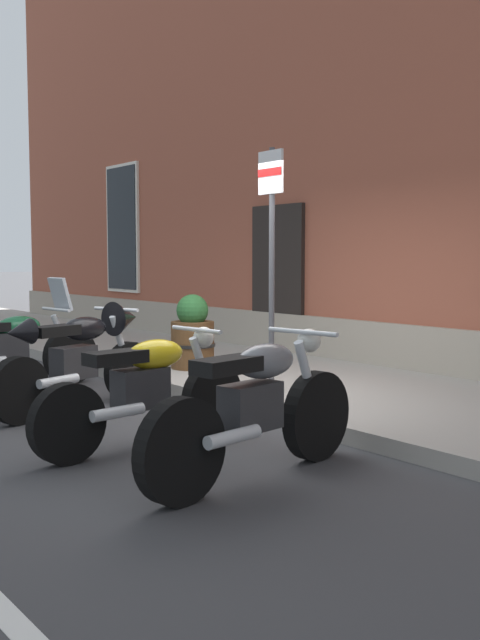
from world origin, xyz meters
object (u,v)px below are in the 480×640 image
at_px(parking_sign, 271,235).
at_px(barrel_planter, 193,336).
at_px(motorcycle_green_touring, 1,346).
at_px(motorcycle_black_sport, 84,353).
at_px(motorcycle_grey_naked, 257,409).
at_px(motorcycle_yellow_naked, 148,389).

height_order(parking_sign, barrel_planter, parking_sign).
relative_size(motorcycle_green_touring, parking_sign, 0.87).
distance_m(motorcycle_black_sport, motorcycle_grey_naked, 2.84).
relative_size(motorcycle_green_touring, motorcycle_grey_naked, 1.07).
height_order(motorcycle_grey_naked, barrel_planter, barrel_planter).
bearing_deg(motorcycle_green_touring, barrel_planter, 75.12).
relative_size(motorcycle_yellow_naked, barrel_planter, 2.20).
distance_m(motorcycle_yellow_naked, barrel_planter, 3.23).
distance_m(motorcycle_grey_naked, parking_sign, 2.94).
bearing_deg(motorcycle_grey_naked, motorcycle_yellow_naked, -173.85).
bearing_deg(parking_sign, motorcycle_black_sport, -117.66).
bearing_deg(motorcycle_yellow_naked, barrel_planter, 139.06).
relative_size(motorcycle_yellow_naked, motorcycle_grey_naked, 1.00).
distance_m(motorcycle_black_sport, motorcycle_yellow_naked, 1.64).
height_order(motorcycle_yellow_naked, motorcycle_grey_naked, motorcycle_grey_naked).
height_order(motorcycle_yellow_naked, parking_sign, parking_sign).
distance_m(motorcycle_black_sport, parking_sign, 2.25).
relative_size(motorcycle_green_touring, barrel_planter, 2.37).
bearing_deg(motorcycle_black_sport, parking_sign, 62.34).
distance_m(motorcycle_black_sport, barrel_planter, 2.05).
xyz_separation_m(motorcycle_green_touring, motorcycle_yellow_naked, (3.02, 0.08, -0.07)).
relative_size(parking_sign, barrel_planter, 2.70).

